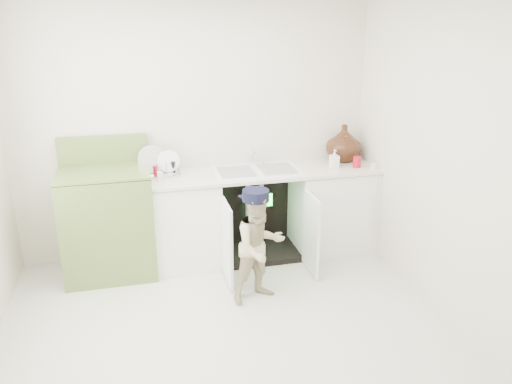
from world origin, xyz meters
TOP-DOWN VIEW (x-y plane):
  - ground at (0.00, 0.00)m, footprint 3.50×3.50m
  - room_shell at (0.00, 0.00)m, footprint 6.00×5.50m
  - counter_run at (0.60, 1.21)m, footprint 2.44×1.02m
  - avocado_stove at (-0.89, 1.18)m, footprint 0.82×0.65m
  - repair_worker at (0.36, 0.37)m, footprint 0.56×0.74m

SIDE VIEW (x-z plane):
  - ground at x=0.00m, z-range 0.00..0.00m
  - counter_run at x=0.60m, z-range -0.15..1.13m
  - repair_worker at x=0.36m, z-range 0.00..1.00m
  - avocado_stove at x=-0.89m, z-range -0.11..1.16m
  - room_shell at x=0.00m, z-range 0.62..1.88m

